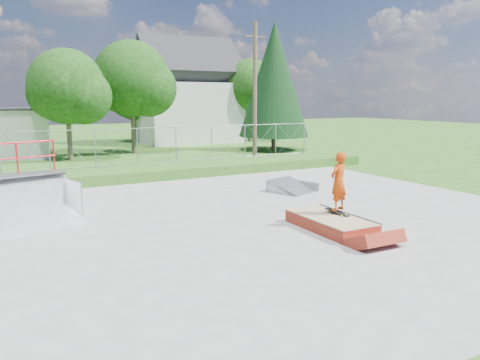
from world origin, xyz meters
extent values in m
plane|color=#2A5B1A|center=(0.00, 0.00, 0.00)|extent=(120.00, 120.00, 0.00)
cube|color=gray|center=(0.00, 0.00, 0.02)|extent=(20.00, 16.00, 0.04)
cube|color=#2A5B1A|center=(0.00, 9.50, 0.25)|extent=(24.00, 3.00, 0.50)
cube|color=maroon|center=(1.95, -1.76, 0.19)|extent=(1.34, 2.71, 0.38)
cube|color=tan|center=(1.95, -1.76, 0.39)|extent=(1.36, 2.73, 0.03)
cube|color=black|center=(2.30, -1.64, 0.45)|extent=(0.37, 0.82, 0.13)
imported|color=#C33E0A|center=(2.30, -1.64, 1.29)|extent=(0.70, 0.56, 1.68)
cube|color=silver|center=(9.00, 26.00, 2.50)|extent=(8.00, 6.00, 5.00)
cube|color=#2A2B2F|center=(9.00, 26.00, 5.90)|extent=(8.40, 6.08, 6.08)
cylinder|color=#503D32|center=(7.50, 12.00, 4.00)|extent=(0.24, 0.24, 8.00)
cylinder|color=#503D32|center=(-2.00, 18.00, 1.22)|extent=(0.30, 0.30, 2.45)
sphere|color=#13340E|center=(-2.00, 18.00, 4.41)|extent=(4.48, 4.48, 4.48)
sphere|color=#13340E|center=(-1.16, 17.44, 3.85)|extent=(3.36, 3.36, 3.36)
cylinder|color=#503D32|center=(2.50, 20.00, 1.40)|extent=(0.30, 0.30, 2.80)
sphere|color=#13340E|center=(2.50, 20.00, 5.04)|extent=(5.12, 5.12, 5.12)
sphere|color=#13340E|center=(3.46, 19.36, 4.40)|extent=(3.84, 3.84, 3.84)
cylinder|color=#503D32|center=(14.00, 24.00, 1.31)|extent=(0.30, 0.30, 2.62)
sphere|color=#13340E|center=(14.00, 24.00, 4.72)|extent=(4.80, 4.80, 4.80)
sphere|color=#13340E|center=(14.90, 23.40, 4.12)|extent=(3.60, 3.60, 3.60)
cylinder|color=#503D32|center=(5.00, 28.00, 1.05)|extent=(0.30, 0.30, 2.10)
sphere|color=#13340E|center=(5.00, 28.00, 3.78)|extent=(3.84, 3.84, 3.84)
sphere|color=#13340E|center=(5.72, 27.52, 3.30)|extent=(2.88, 2.88, 2.88)
cylinder|color=#503D32|center=(12.00, 17.00, 0.60)|extent=(0.28, 0.28, 1.20)
cone|color=black|center=(12.00, 17.00, 5.05)|extent=(5.04, 5.04, 8.10)
camera|label=1|loc=(-6.43, -11.83, 3.68)|focal=35.00mm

